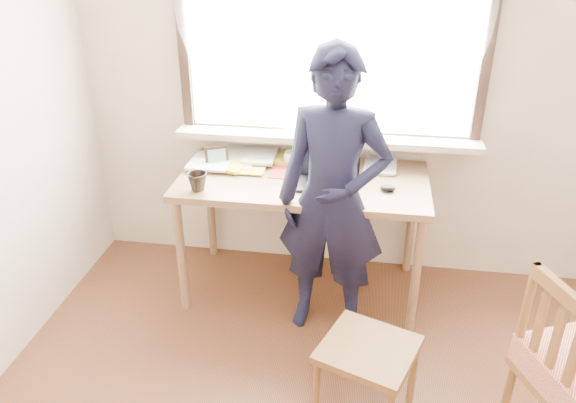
% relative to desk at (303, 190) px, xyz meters
% --- Properties ---
extents(room_shell, '(3.52, 4.02, 2.61)m').
position_rel_desk_xyz_m(room_shell, '(0.28, -1.43, 0.94)').
color(room_shell, beige).
rests_on(room_shell, ground).
extents(desk, '(1.45, 0.72, 0.78)m').
position_rel_desk_xyz_m(desk, '(0.00, 0.00, 0.00)').
color(desk, olive).
rests_on(desk, ground).
extents(laptop, '(0.34, 0.28, 0.23)m').
position_rel_desk_xyz_m(laptop, '(0.15, -0.03, 0.14)').
color(laptop, black).
rests_on(laptop, desk).
extents(mug_white, '(0.16, 0.16, 0.09)m').
position_rel_desk_xyz_m(mug_white, '(-0.08, 0.17, 0.12)').
color(mug_white, white).
rests_on(mug_white, desk).
extents(mug_dark, '(0.12, 0.12, 0.10)m').
position_rel_desk_xyz_m(mug_dark, '(-0.56, -0.25, 0.13)').
color(mug_dark, black).
rests_on(mug_dark, desk).
extents(mouse, '(0.09, 0.06, 0.03)m').
position_rel_desk_xyz_m(mouse, '(0.49, -0.10, 0.10)').
color(mouse, black).
rests_on(mouse, desk).
extents(desk_clutter, '(0.72, 0.53, 0.03)m').
position_rel_desk_xyz_m(desk_clutter, '(-0.35, 0.20, 0.10)').
color(desk_clutter, gold).
rests_on(desk_clutter, desk).
extents(book_a, '(0.29, 0.31, 0.02)m').
position_rel_desk_xyz_m(book_a, '(-0.36, 0.23, 0.09)').
color(book_a, white).
rests_on(book_a, desk).
extents(book_b, '(0.21, 0.28, 0.02)m').
position_rel_desk_xyz_m(book_b, '(0.35, 0.23, 0.09)').
color(book_b, white).
rests_on(book_b, desk).
extents(picture_frame, '(0.13, 0.07, 0.11)m').
position_rel_desk_xyz_m(picture_frame, '(-0.54, 0.10, 0.14)').
color(picture_frame, black).
rests_on(picture_frame, desk).
extents(work_chair, '(0.51, 0.50, 0.41)m').
position_rel_desk_xyz_m(work_chair, '(0.43, -0.97, -0.35)').
color(work_chair, brown).
rests_on(work_chair, ground).
extents(person, '(0.63, 0.45, 1.62)m').
position_rel_desk_xyz_m(person, '(0.20, -0.32, 0.11)').
color(person, black).
rests_on(person, ground).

